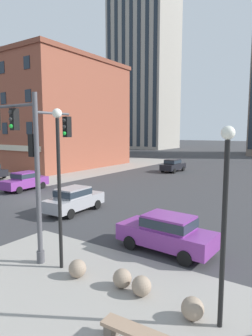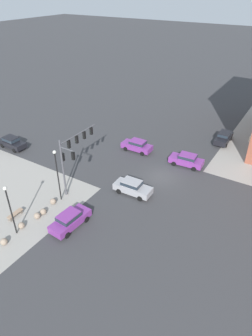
# 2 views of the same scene
# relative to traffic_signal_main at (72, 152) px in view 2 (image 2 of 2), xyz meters

# --- Properties ---
(ground_plane) EXTENTS (320.00, 320.00, 0.00)m
(ground_plane) POSITION_rel_traffic_signal_main_xyz_m (-7.46, 7.59, -4.83)
(ground_plane) COLOR #38383A
(traffic_signal_main) EXTENTS (6.21, 2.09, 6.91)m
(traffic_signal_main) POSITION_rel_traffic_signal_main_xyz_m (0.00, 0.00, 0.00)
(traffic_signal_main) COLOR #4C4C51
(traffic_signal_main) RESTS_ON ground
(bollard_sphere_curb_a) EXTENTS (0.66, 0.66, 0.66)m
(bollard_sphere_curb_a) POSITION_rel_traffic_signal_main_xyz_m (3.59, -0.20, -4.50)
(bollard_sphere_curb_a) COLOR gray
(bollard_sphere_curb_a) RESTS_ON ground
(bollard_sphere_curb_b) EXTENTS (0.66, 0.66, 0.66)m
(bollard_sphere_curb_b) POSITION_rel_traffic_signal_main_xyz_m (5.39, 0.13, -4.50)
(bollard_sphere_curb_b) COLOR gray
(bollard_sphere_curb_b) RESTS_ON ground
(bollard_sphere_curb_c) EXTENTS (0.66, 0.66, 0.66)m
(bollard_sphere_curb_c) POSITION_rel_traffic_signal_main_xyz_m (6.21, 0.06, -4.50)
(bollard_sphere_curb_c) COLOR gray
(bollard_sphere_curb_c) RESTS_ON ground
(bollard_sphere_curb_d) EXTENTS (0.66, 0.66, 0.66)m
(bollard_sphere_curb_d) POSITION_rel_traffic_signal_main_xyz_m (8.06, -0.18, -4.50)
(bollard_sphere_curb_d) COLOR gray
(bollard_sphere_curb_d) RESTS_ON ground
(bollard_sphere_curb_e) EXTENTS (0.66, 0.66, 0.66)m
(bollard_sphere_curb_e) POSITION_rel_traffic_signal_main_xyz_m (10.41, 0.14, -4.50)
(bollard_sphere_curb_e) COLOR gray
(bollard_sphere_curb_e) RESTS_ON ground
(bench_near_signal) EXTENTS (1.82, 0.55, 0.49)m
(bench_near_signal) POSITION_rel_traffic_signal_main_xyz_m (7.24, -2.03, -4.51)
(bench_near_signal) COLOR #9E7F66
(bench_near_signal) RESTS_ON ground
(street_lamp_corner_near) EXTENTS (0.36, 0.36, 6.26)m
(street_lamp_corner_near) POSITION_rel_traffic_signal_main_xyz_m (2.54, -0.00, -0.98)
(street_lamp_corner_near) COLOR black
(street_lamp_corner_near) RESTS_ON ground
(street_lamp_mid_sidewalk) EXTENTS (0.36, 0.36, 5.55)m
(street_lamp_mid_sidewalk) POSITION_rel_traffic_signal_main_xyz_m (8.81, -0.06, -1.36)
(street_lamp_mid_sidewalk) COLOR black
(street_lamp_mid_sidewalk) RESTS_ON ground
(car_main_northbound_near) EXTENTS (2.01, 4.46, 1.68)m
(car_main_northbound_near) POSITION_rel_traffic_signal_main_xyz_m (-2.69, 6.21, -3.91)
(car_main_northbound_near) COLOR #99999E
(car_main_northbound_near) RESTS_ON ground
(car_main_northbound_far) EXTENTS (2.10, 4.50, 1.68)m
(car_main_northbound_far) POSITION_rel_traffic_signal_main_xyz_m (-11.71, 9.14, -3.91)
(car_main_northbound_far) COLOR #7A3389
(car_main_northbound_far) RESTS_ON ground
(car_main_southbound_far) EXTENTS (4.50, 2.09, 1.68)m
(car_main_southbound_far) POSITION_rel_traffic_signal_main_xyz_m (5.31, 3.79, -3.91)
(car_main_southbound_far) COLOR #7A3389
(car_main_southbound_far) RESTS_ON ground
(car_cross_eastbound) EXTENTS (2.01, 4.46, 1.68)m
(car_cross_eastbound) POSITION_rel_traffic_signal_main_xyz_m (-2.91, -14.46, -3.91)
(car_cross_eastbound) COLOR black
(car_cross_eastbound) RESTS_ON ground
(car_cross_westbound) EXTENTS (4.41, 1.92, 1.68)m
(car_cross_westbound) POSITION_rel_traffic_signal_main_xyz_m (-20.97, 11.33, -3.91)
(car_cross_westbound) COLOR black
(car_cross_westbound) RESTS_ON ground
(car_main_mid) EXTENTS (1.95, 4.43, 1.68)m
(car_main_mid) POSITION_rel_traffic_signal_main_xyz_m (-11.75, 1.56, -3.91)
(car_main_mid) COLOR #7A3389
(car_main_mid) RESTS_ON ground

